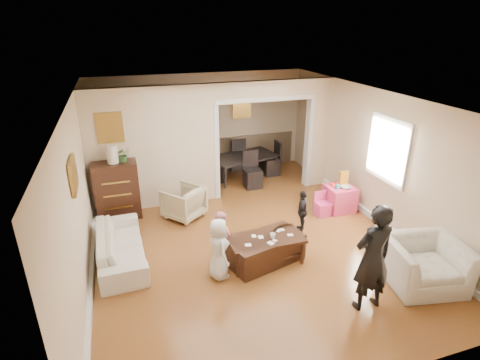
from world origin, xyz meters
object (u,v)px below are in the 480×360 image
object	(u,v)px
coffee_table	(266,249)
coffee_cup	(273,236)
dining_table	(244,167)
armchair_back	(184,202)
dresser	(117,190)
child_kneel_b	(220,236)
adult_person	(373,258)
sofa	(121,246)
child_kneel_a	(219,249)
cyan_cup	(338,186)
play_table	(339,198)
child_toddler	(302,211)
table_lamp	(112,154)
armchair_front	(424,264)

from	to	relation	value
coffee_table	coffee_cup	xyz separation A→B (m)	(0.10, -0.05, 0.28)
coffee_cup	dining_table	distance (m)	3.80
armchair_back	dining_table	xyz separation A→B (m)	(1.87, 1.66, -0.04)
coffee_cup	dining_table	bearing A→B (deg)	78.55
dresser	child_kneel_b	world-z (taller)	dresser
adult_person	dining_table	bearing A→B (deg)	-90.61
sofa	dresser	xyz separation A→B (m)	(0.02, 1.63, 0.32)
adult_person	child_kneel_a	world-z (taller)	adult_person
armchair_back	cyan_cup	xyz separation A→B (m)	(3.13, -0.77, 0.25)
play_table	child_toddler	distance (m)	1.29
coffee_table	coffee_cup	distance (m)	0.30
adult_person	child_toddler	bearing A→B (deg)	-94.04
dresser	child_kneel_a	size ratio (longest dim) A/B	1.17
coffee_cup	adult_person	xyz separation A→B (m)	(0.87, -1.42, 0.30)
dresser	child_toddler	size ratio (longest dim) A/B	1.41
dining_table	child_toddler	world-z (taller)	child_toddler
sofa	table_lamp	distance (m)	1.97
sofa	armchair_back	world-z (taller)	armchair_back
sofa	armchair_front	size ratio (longest dim) A/B	1.70
dresser	child_kneel_a	world-z (taller)	dresser
child_toddler	coffee_table	bearing A→B (deg)	-19.37
table_lamp	child_kneel_b	distance (m)	2.82
coffee_cup	dining_table	xyz separation A→B (m)	(0.75, 3.71, -0.22)
play_table	coffee_cup	bearing A→B (deg)	-147.54
dining_table	child_toddler	bearing A→B (deg)	-99.02
armchair_front	child_kneel_b	size ratio (longest dim) A/B	1.22
child_kneel_a	armchair_back	bearing A→B (deg)	-0.36
coffee_table	cyan_cup	size ratio (longest dim) A/B	15.63
dining_table	dresser	bearing A→B (deg)	-171.59
coffee_cup	child_kneel_b	world-z (taller)	child_kneel_b
armchair_front	armchair_back	bearing A→B (deg)	144.38
table_lamp	child_toddler	xyz separation A→B (m)	(3.34, -1.69, -0.95)
play_table	child_toddler	size ratio (longest dim) A/B	0.67
adult_person	armchair_back	bearing A→B (deg)	-62.14
coffee_table	table_lamp	bearing A→B (deg)	133.21
coffee_cup	child_toddler	distance (m)	1.25
table_lamp	child_kneel_a	world-z (taller)	table_lamp
table_lamp	adult_person	distance (m)	5.12
child_kneel_a	child_toddler	world-z (taller)	child_kneel_a
child_toddler	dining_table	bearing A→B (deg)	-141.02
child_kneel_a	coffee_cup	bearing A→B (deg)	-88.90
dining_table	child_kneel_b	bearing A→B (deg)	-127.67
dresser	dining_table	distance (m)	3.39
table_lamp	sofa	bearing A→B (deg)	-90.81
dining_table	child_kneel_a	size ratio (longest dim) A/B	1.64
coffee_cup	dresser	bearing A→B (deg)	133.85
sofa	play_table	size ratio (longest dim) A/B	3.33
coffee_table	cyan_cup	bearing A→B (deg)	30.49
armchair_back	armchair_front	distance (m)	4.54
table_lamp	cyan_cup	distance (m)	4.63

